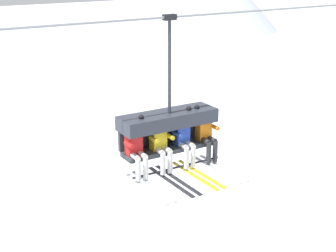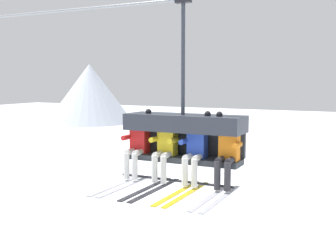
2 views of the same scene
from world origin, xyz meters
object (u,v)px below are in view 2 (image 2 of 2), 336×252
Objects in this scene: skier_yellow at (164,147)px; skier_orange at (227,151)px; skier_blue at (195,148)px; skier_red at (137,144)px; chairlift_chair at (184,130)px.

skier_orange is at bearing 0.33° from skier_yellow.
skier_yellow is 0.59m from skier_blue.
skier_red is at bearing 180.00° from skier_orange.
skier_red and skier_orange have the same top height.
chairlift_chair is 0.48m from skier_yellow.
skier_blue is at bearing 0.66° from skier_yellow.
skier_red is at bearing 180.00° from skier_blue.
skier_red is 1.00× the size of skier_orange.
skier_blue reaches higher than skier_yellow.
skier_blue is 1.00× the size of skier_orange.
skier_blue is (0.30, -0.21, -0.29)m from chairlift_chair.
chairlift_chair is at bearing 36.91° from skier_yellow.
skier_yellow is (-0.29, -0.22, -0.31)m from chairlift_chair.
chairlift_chair reaches higher than skier_red.
chairlift_chair is 1.89× the size of skier_yellow.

